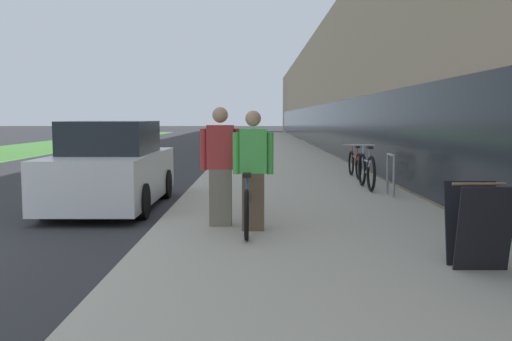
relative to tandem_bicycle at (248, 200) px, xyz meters
name	(u,v)px	position (x,y,z in m)	size (l,w,h in m)	color
sidewalk_slab	(275,152)	(0.99, 18.66, -0.42)	(4.71, 70.00, 0.12)	#B2AA99
storefront_facade	(392,92)	(8.38, 26.66, 2.74)	(10.01, 70.00, 6.46)	tan
lawn_strip	(30,149)	(-12.18, 22.66, -0.46)	(5.41, 70.00, 0.03)	#478438
tandem_bicycle	(248,200)	(0.00, 0.00, 0.00)	(0.52, 2.81, 0.83)	black
person_rider	(254,170)	(0.08, -0.37, 0.48)	(0.56, 0.22, 1.66)	brown
person_bystander	(221,166)	(-0.39, -0.04, 0.50)	(0.58, 0.23, 1.72)	#756B5B
bike_rack_hoop	(391,170)	(2.83, 3.14, 0.15)	(0.05, 0.60, 0.84)	gray
cruiser_bike_nearest	(367,170)	(2.57, 4.31, 0.04)	(0.52, 1.79, 0.96)	black
cruiser_bike_middle	(355,164)	(2.72, 6.67, 0.00)	(0.52, 1.78, 0.85)	black
sandwich_board_sign	(478,225)	(2.43, -2.39, 0.09)	(0.56, 0.56, 0.90)	black
parked_sedan_curbside	(113,169)	(-2.57, 2.37, 0.26)	(1.79, 4.13, 1.62)	white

